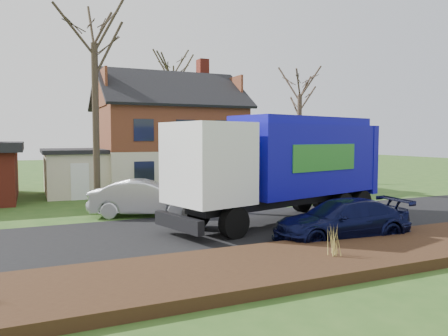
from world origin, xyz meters
name	(u,v)px	position (x,y,z in m)	size (l,w,h in m)	color
ground	(224,230)	(0.00, 0.00, 0.00)	(120.00, 120.00, 0.00)	#294F1A
road	(224,229)	(0.00, 0.00, 0.01)	(80.00, 7.00, 0.02)	black
mulch_verge	(303,261)	(0.00, -5.30, 0.15)	(80.00, 3.50, 0.30)	black
main_house	(161,131)	(1.49, 13.91, 4.03)	(12.95, 8.95, 9.26)	beige
garbage_truck	(285,161)	(3.05, 0.53, 2.56)	(10.71, 5.31, 4.43)	black
silver_sedan	(146,198)	(-2.03, 4.19, 0.81)	(1.72, 4.94, 1.63)	#ACAFB4
navy_wagon	(341,220)	(2.92, -3.33, 0.71)	(2.00, 4.92, 1.43)	black
tree_front_west	(94,19)	(-3.61, 8.14, 9.59)	(3.91, 3.91, 11.64)	#382E22
tree_front_east	(300,79)	(9.22, 8.64, 7.33)	(3.25, 3.25, 9.02)	#423327
tree_back	(174,57)	(4.62, 20.62, 10.31)	(3.91, 3.91, 12.37)	#3C3424
grass_clump_mid	(335,239)	(0.87, -5.57, 0.73)	(0.31, 0.26, 0.87)	tan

